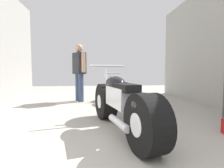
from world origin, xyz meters
TOP-DOWN VIEW (x-y plane):
  - ground_plane at (0.00, 3.11)m, footprint 14.95×14.95m
  - motorcycle_maroon_cruiser at (0.15, 2.13)m, footprint 0.85×2.17m
  - motorcycle_black_naked at (0.41, 4.27)m, footprint 0.73×1.86m
  - mechanic_in_blue at (-0.70, 4.90)m, footprint 0.44×0.65m

SIDE VIEW (x-z plane):
  - ground_plane at x=0.00m, z-range 0.00..0.00m
  - motorcycle_black_naked at x=0.41m, z-range -0.08..0.79m
  - motorcycle_maroon_cruiser at x=0.15m, z-range -0.09..0.92m
  - mechanic_in_blue at x=-0.70m, z-range 0.11..1.82m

